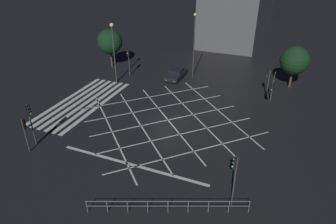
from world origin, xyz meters
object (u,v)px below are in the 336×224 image
Objects in this scene: street_tree_far at (110,42)px; traffic_light_nw_cross at (268,78)px; traffic_light_se_main at (25,128)px; traffic_light_se_cross at (30,117)px; traffic_light_sw_main at (128,57)px; traffic_light_nw_main at (273,85)px; traffic_light_ne_cross at (234,172)px; street_lamp_west at (194,38)px; waiting_car at (176,74)px; street_tree_near at (295,61)px; street_lamp_east at (113,41)px.

traffic_light_nw_cross is at bearing 84.49° from street_tree_far.
traffic_light_se_cross is at bearing 12.76° from traffic_light_se_main.
traffic_light_se_main is at bearing 1.11° from traffic_light_sw_main.
traffic_light_ne_cross reaches higher than traffic_light_nw_main.
street_lamp_west is (-5.13, -10.77, 2.80)m from traffic_light_nw_main.
traffic_light_ne_cross is at bearing 30.23° from waiting_car.
street_lamp_west is at bearing 109.88° from traffic_light_sw_main.
traffic_light_ne_cross is 23.25m from street_tree_near.
street_tree_far is (-21.46, -4.81, 1.37)m from traffic_light_se_main.
traffic_light_se_main is 0.73× the size of waiting_car.
traffic_light_se_main is at bearing 46.88° from traffic_light_nw_cross.
traffic_light_nw_main is 19.84m from street_lamp_east.
waiting_car is at bearing -15.90° from traffic_light_se_main.
street_lamp_east is 22.74m from street_tree_near.
traffic_light_se_cross is 15.50m from street_lamp_east.
traffic_light_ne_cross is 0.53× the size of street_lamp_east.
traffic_light_sw_main reaches higher than traffic_light_se_main.
street_lamp_east is at bearing 92.51° from traffic_light_se_cross.
street_lamp_west is (-20.85, 8.19, 2.58)m from traffic_light_se_cross.
traffic_light_nw_main reaches higher than traffic_light_nw_cross.
traffic_light_sw_main is at bearing 168.31° from street_lamp_east.
traffic_light_sw_main is (-2.12, -19.08, 0.10)m from traffic_light_nw_main.
traffic_light_se_main is 0.42× the size of street_lamp_east.
traffic_light_ne_cross is 0.78× the size of street_tree_near.
traffic_light_ne_cross is at bearing -2.00° from traffic_light_se_cross.
traffic_light_nw_cross is at bearing 82.95° from waiting_car.
traffic_light_se_cross is at bearing 2.51° from street_lamp_east.
street_tree_far reaches higher than traffic_light_nw_cross.
traffic_light_ne_cross is at bearing 47.00° from street_tree_far.
traffic_light_sw_main is 0.49× the size of street_lamp_east.
traffic_light_se_main is at bearing -77.24° from traffic_light_se_cross.
traffic_light_se_main is at bearing -48.18° from traffic_light_nw_main.
street_tree_far is at bearing -88.12° from street_lamp_west.
traffic_light_se_cross reaches higher than traffic_light_nw_main.
traffic_light_nw_main is 24.02m from street_tree_far.
traffic_light_se_cross is at bearing 12.63° from street_tree_far.
traffic_light_se_main is 0.38× the size of street_lamp_west.
traffic_light_nw_cross is 0.90× the size of traffic_light_sw_main.
street_lamp_east is at bearing -40.38° from traffic_light_ne_cross.
traffic_light_nw_cross is 1.05× the size of traffic_light_se_main.
traffic_light_ne_cross is (0.63, 18.00, 0.09)m from traffic_light_se_cross.
street_tree_far reaches higher than waiting_car.
street_lamp_west is at bearing 118.83° from waiting_car.
traffic_light_ne_cross is 0.48× the size of street_lamp_west.
traffic_light_nw_cross is 19.41m from street_lamp_east.
street_tree_far is 11.19m from waiting_car.
traffic_light_ne_cross is at bearing -3.32° from traffic_light_nw_main.
traffic_light_nw_main is at bearing 91.38° from street_lamp_east.
traffic_light_sw_main is 6.90m from waiting_car.
traffic_light_ne_cross reaches higher than traffic_light_se_cross.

